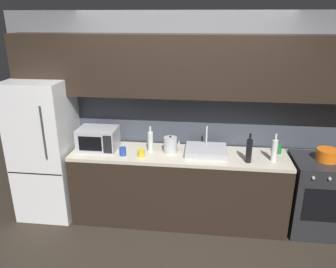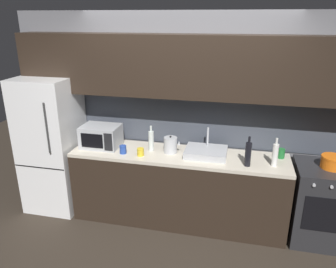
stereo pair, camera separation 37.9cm
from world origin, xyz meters
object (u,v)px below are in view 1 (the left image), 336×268
object	(u,v)px
wine_bottle_white	(274,150)
wine_bottle_clear	(150,141)
wine_bottle_dark	(249,151)
mug_green	(278,149)
oven_range	(315,195)
mug_blue	(123,151)
refrigerator	(46,149)
microwave	(98,139)
cooking_pot	(327,155)
mug_yellow	(141,153)
kettle	(170,145)

from	to	relation	value
wine_bottle_white	wine_bottle_clear	bearing A→B (deg)	175.24
wine_bottle_clear	wine_bottle_white	size ratio (longest dim) A/B	0.97
wine_bottle_dark	mug_green	bearing A→B (deg)	38.81
oven_range	mug_blue	bearing A→B (deg)	-176.71
refrigerator	wine_bottle_clear	bearing A→B (deg)	1.37
microwave	wine_bottle_clear	xyz separation A→B (m)	(0.64, 0.01, -0.01)
oven_range	wine_bottle_white	bearing A→B (deg)	-171.11
mug_green	cooking_pot	xyz separation A→B (m)	(0.51, -0.15, 0.01)
oven_range	cooking_pot	distance (m)	0.52
mug_green	cooking_pot	size ratio (longest dim) A/B	0.46
oven_range	wine_bottle_dark	distance (m)	1.03
wine_bottle_dark	mug_green	size ratio (longest dim) A/B	3.06
refrigerator	mug_blue	xyz separation A→B (m)	(1.02, -0.13, 0.08)
wine_bottle_dark	mug_yellow	distance (m)	1.22
refrigerator	cooking_pot	world-z (taller)	refrigerator
cooking_pot	wine_bottle_clear	bearing A→B (deg)	179.11
mug_blue	mug_green	xyz separation A→B (m)	(1.81, 0.28, 0.01)
oven_range	cooking_pot	bearing A→B (deg)	1.46
mug_blue	kettle	bearing A→B (deg)	16.00
kettle	wine_bottle_dark	distance (m)	0.91
wine_bottle_white	cooking_pot	xyz separation A→B (m)	(0.60, 0.09, -0.06)
wine_bottle_dark	mug_yellow	size ratio (longest dim) A/B	3.68
refrigerator	kettle	xyz separation A→B (m)	(1.56, 0.02, 0.12)
microwave	mug_blue	distance (m)	0.38
mug_blue	refrigerator	bearing A→B (deg)	172.65
wine_bottle_clear	mug_blue	size ratio (longest dim) A/B	3.18
microwave	wine_bottle_white	xyz separation A→B (m)	(2.06, -0.11, -0.00)
refrigerator	mug_blue	size ratio (longest dim) A/B	17.68
microwave	kettle	xyz separation A→B (m)	(0.88, 0.01, -0.04)
microwave	refrigerator	bearing A→B (deg)	-178.45
mug_green	kettle	bearing A→B (deg)	-174.24
microwave	mug_green	distance (m)	2.15
oven_range	mug_blue	world-z (taller)	mug_blue
kettle	mug_blue	distance (m)	0.57
microwave	mug_blue	xyz separation A→B (m)	(0.34, -0.15, -0.09)
mug_blue	mug_yellow	distance (m)	0.22
kettle	mug_green	xyz separation A→B (m)	(1.27, 0.13, -0.04)
refrigerator	wine_bottle_white	world-z (taller)	refrigerator
wine_bottle_dark	wine_bottle_white	bearing A→B (deg)	12.51
refrigerator	kettle	world-z (taller)	refrigerator
oven_range	kettle	bearing A→B (deg)	179.16
oven_range	mug_yellow	xyz separation A→B (m)	(-2.04, -0.15, 0.50)
refrigerator	wine_bottle_white	size ratio (longest dim) A/B	5.42
refrigerator	wine_bottle_dark	distance (m)	2.46
microwave	wine_bottle_clear	distance (m)	0.64
refrigerator	oven_range	world-z (taller)	refrigerator
wine_bottle_clear	mug_blue	bearing A→B (deg)	-151.60
cooking_pot	oven_range	bearing A→B (deg)	-178.54
mug_green	cooking_pot	bearing A→B (deg)	-16.58
mug_green	microwave	bearing A→B (deg)	-176.44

